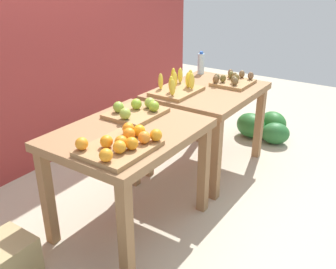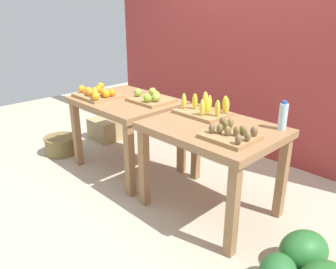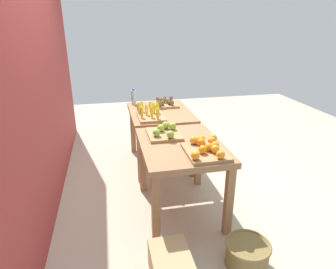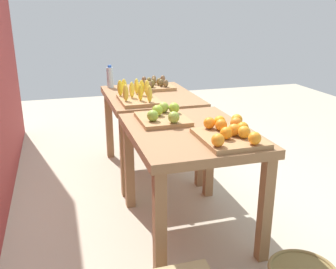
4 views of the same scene
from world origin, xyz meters
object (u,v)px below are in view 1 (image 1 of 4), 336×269
(banana_crate, at_px, (177,87))
(watermelon_pile, at_px, (265,127))
(orange_bin, at_px, (122,144))
(water_bottle, at_px, (201,63))
(cardboard_produce_box, at_px, (0,264))
(display_table_left, at_px, (129,145))
(kiwi_bin, at_px, (233,81))
(apple_bin, at_px, (136,111))
(display_table_right, at_px, (208,101))

(banana_crate, distance_m, watermelon_pile, 1.43)
(orange_bin, xyz_separation_m, water_bottle, (1.80, 0.48, 0.06))
(watermelon_pile, height_order, cardboard_produce_box, watermelon_pile)
(orange_bin, relative_size, water_bottle, 2.07)
(display_table_left, height_order, watermelon_pile, display_table_left)
(kiwi_bin, xyz_separation_m, watermelon_pile, (0.69, -0.12, -0.68))
(display_table_left, distance_m, watermelon_pile, 2.14)
(display_table_left, height_order, banana_crate, banana_crate)
(apple_bin, bearing_deg, banana_crate, 4.78)
(display_table_left, bearing_deg, apple_bin, 26.40)
(display_table_right, distance_m, water_bottle, 0.56)
(apple_bin, distance_m, kiwi_bin, 1.15)
(display_table_right, distance_m, orange_bin, 1.40)
(apple_bin, xyz_separation_m, water_bottle, (1.29, 0.19, 0.07))
(water_bottle, bearing_deg, display_table_right, -143.12)
(kiwi_bin, relative_size, watermelon_pile, 0.54)
(watermelon_pile, xyz_separation_m, cardboard_produce_box, (-2.95, 0.54, 0.00))
(display_table_left, xyz_separation_m, banana_crate, (0.88, 0.17, 0.16))
(watermelon_pile, bearing_deg, cardboard_produce_box, 169.70)
(display_table_right, height_order, apple_bin, apple_bin)
(display_table_right, relative_size, watermelon_pile, 1.51)
(banana_crate, height_order, watermelon_pile, banana_crate)
(kiwi_bin, bearing_deg, cardboard_produce_box, 169.50)
(display_table_right, bearing_deg, display_table_left, 180.00)
(kiwi_bin, height_order, cardboard_produce_box, kiwi_bin)
(watermelon_pile, bearing_deg, display_table_left, 173.46)
(water_bottle, bearing_deg, watermelon_pile, -45.97)
(apple_bin, relative_size, cardboard_produce_box, 1.01)
(display_table_right, height_order, orange_bin, orange_bin)
(apple_bin, relative_size, watermelon_pile, 0.59)
(display_table_right, xyz_separation_m, watermelon_pile, (0.95, -0.24, -0.53))
(display_table_right, distance_m, kiwi_bin, 0.31)
(orange_bin, bearing_deg, watermelon_pile, -1.67)
(banana_crate, relative_size, cardboard_produce_box, 1.11)
(orange_bin, bearing_deg, apple_bin, 29.91)
(water_bottle, bearing_deg, display_table_left, -168.53)
(apple_bin, bearing_deg, display_table_right, -7.75)
(banana_crate, xyz_separation_m, cardboard_produce_box, (-1.77, 0.13, -0.69))
(water_bottle, height_order, cardboard_produce_box, water_bottle)
(banana_crate, relative_size, water_bottle, 1.96)
(orange_bin, relative_size, cardboard_produce_box, 1.17)
(water_bottle, distance_m, cardboard_produce_box, 2.54)
(orange_bin, bearing_deg, cardboard_produce_box, 143.23)
(water_bottle, relative_size, cardboard_produce_box, 0.56)
(display_table_right, xyz_separation_m, apple_bin, (-0.88, 0.12, 0.15))
(display_table_left, relative_size, display_table_right, 1.00)
(orange_bin, distance_m, watermelon_pile, 2.43)
(display_table_left, xyz_separation_m, orange_bin, (-0.26, -0.17, 0.16))
(cardboard_produce_box, bearing_deg, display_table_left, -18.66)
(kiwi_bin, bearing_deg, watermelon_pile, -9.67)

